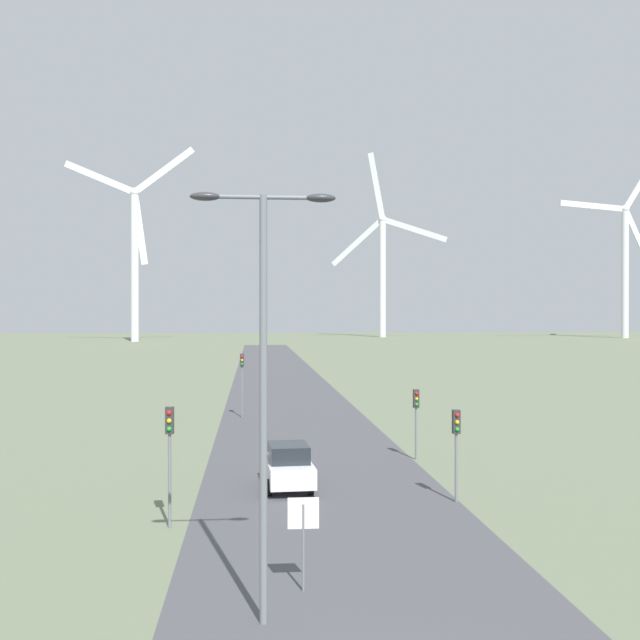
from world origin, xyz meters
TOP-DOWN VIEW (x-y plane):
  - road_surface at (0.00, 48.00)m, footprint 10.00×240.00m
  - streetlamp at (-2.57, 4.53)m, footprint 3.34×0.32m
  - stop_sign_near at (-1.52, 6.45)m, footprint 0.81×0.07m
  - traffic_light_post_near_left at (-5.59, 12.58)m, footprint 0.28×0.33m
  - traffic_light_post_near_right at (4.87, 15.09)m, footprint 0.28×0.33m
  - traffic_light_post_mid_left at (-3.61, 39.52)m, footprint 0.28×0.33m
  - traffic_light_post_mid_right at (5.16, 23.48)m, footprint 0.28×0.34m
  - car_approaching at (-1.38, 17.95)m, footprint 2.05×4.20m
  - wind_turbine_left at (-35.11, 194.88)m, footprint 34.89×2.60m
  - wind_turbine_center at (39.47, 230.65)m, footprint 35.94×16.23m
  - wind_turbine_right at (114.33, 214.40)m, footprint 35.43×4.43m

SIDE VIEW (x-z plane):
  - road_surface at x=0.00m, z-range 0.00..0.01m
  - car_approaching at x=-1.38m, z-range 0.00..1.83m
  - stop_sign_near at x=-1.52m, z-range 0.48..2.89m
  - traffic_light_post_mid_right at x=5.16m, z-range 0.81..4.26m
  - traffic_light_post_near_right at x=4.87m, z-range 0.82..4.32m
  - traffic_light_post_near_left at x=-5.59m, z-range 0.94..4.97m
  - traffic_light_post_mid_left at x=-3.61m, z-range 1.02..5.45m
  - streetlamp at x=-2.57m, z-range 1.27..11.17m
  - wind_turbine_center at x=39.47m, z-range -5.49..55.55m
  - wind_turbine_left at x=-35.11m, z-range -1.12..52.40m
  - wind_turbine_right at x=114.33m, z-range -3.94..56.13m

